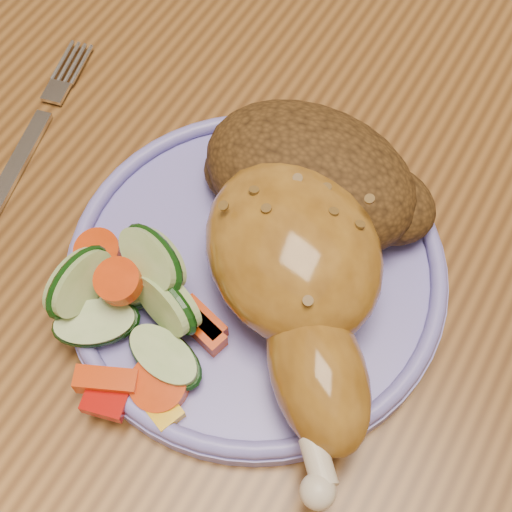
% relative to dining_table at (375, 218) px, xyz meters
% --- Properties ---
extents(ground, '(4.00, 4.00, 0.00)m').
position_rel_dining_table_xyz_m(ground, '(0.00, 0.00, -0.67)').
color(ground, '#51321B').
rests_on(ground, ground).
extents(dining_table, '(0.90, 1.40, 0.75)m').
position_rel_dining_table_xyz_m(dining_table, '(0.00, 0.00, 0.00)').
color(dining_table, brown).
rests_on(dining_table, ground).
extents(plate, '(0.23, 0.23, 0.01)m').
position_rel_dining_table_xyz_m(plate, '(-0.03, -0.13, 0.09)').
color(plate, '#7770CD').
rests_on(plate, dining_table).
extents(plate_rim, '(0.23, 0.23, 0.01)m').
position_rel_dining_table_xyz_m(plate_rim, '(-0.03, -0.13, 0.10)').
color(plate_rim, '#7770CD').
rests_on(plate_rim, plate).
extents(chicken_leg, '(0.17, 0.19, 0.06)m').
position_rel_dining_table_xyz_m(chicken_leg, '(-0.00, -0.13, 0.13)').
color(chicken_leg, '#9E6921').
rests_on(chicken_leg, plate).
extents(rice_pilaf, '(0.15, 0.10, 0.06)m').
position_rel_dining_table_xyz_m(rice_pilaf, '(-0.03, -0.07, 0.12)').
color(rice_pilaf, '#472D11').
rests_on(rice_pilaf, plate).
extents(vegetable_pile, '(0.11, 0.11, 0.06)m').
position_rel_dining_table_xyz_m(vegetable_pile, '(-0.08, -0.19, 0.11)').
color(vegetable_pile, '#A50A05').
rests_on(vegetable_pile, plate).
extents(fork, '(0.05, 0.15, 0.00)m').
position_rel_dining_table_xyz_m(fork, '(-0.22, -0.12, 0.09)').
color(fork, silver).
rests_on(fork, dining_table).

